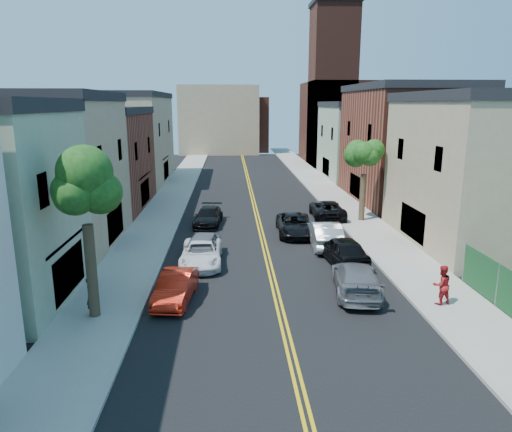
{
  "coord_description": "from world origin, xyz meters",
  "views": [
    {
      "loc": [
        -2.12,
        -4.78,
        8.86
      ],
      "look_at": [
        -0.54,
        23.95,
        2.0
      ],
      "focal_mm": 33.16,
      "sensor_mm": 36.0,
      "label": 1
    }
  ],
  "objects": [
    {
      "name": "bldg_right_brick",
      "position": [
        14.0,
        38.0,
        5.0
      ],
      "size": [
        9.0,
        14.0,
        10.0
      ],
      "primitive_type": "cube",
      "color": "brown",
      "rests_on": "ground"
    },
    {
      "name": "bldg_left_tan_far",
      "position": [
        -14.0,
        50.0,
        4.75
      ],
      "size": [
        9.0,
        16.0,
        9.5
      ],
      "primitive_type": "cube",
      "color": "#998466",
      "rests_on": "ground"
    },
    {
      "name": "dark_car_right_far",
      "position": [
        5.5,
        31.3,
        0.72
      ],
      "size": [
        2.57,
        5.26,
        1.44
      ],
      "primitive_type": "imported",
      "rotation": [
        0.0,
        0.0,
        3.11
      ],
      "color": "black",
      "rests_on": "ground"
    },
    {
      "name": "black_suv_lane",
      "position": [
        2.29,
        26.64,
        0.71
      ],
      "size": [
        2.49,
        5.16,
        1.42
      ],
      "primitive_type": "imported",
      "rotation": [
        0.0,
        0.0,
        -0.03
      ],
      "color": "black",
      "rests_on": "ground"
    },
    {
      "name": "pedestrian_left",
      "position": [
        -8.04,
        14.19,
        0.96
      ],
      "size": [
        0.45,
        0.63,
        1.61
      ],
      "primitive_type": "imported",
      "rotation": [
        0.0,
        0.0,
        1.46
      ],
      "color": "#23232A",
      "rests_on": "sidewalk_left"
    },
    {
      "name": "tree_left_mid",
      "position": [
        -7.88,
        14.01,
        6.58
      ],
      "size": [
        5.2,
        5.2,
        9.29
      ],
      "color": "#3D301E",
      "rests_on": "sidewalk_left"
    },
    {
      "name": "bldg_right_tan",
      "position": [
        14.0,
        24.0,
        4.5
      ],
      "size": [
        9.0,
        12.0,
        9.0
      ],
      "primitive_type": "cube",
      "color": "#998466",
      "rests_on": "ground"
    },
    {
      "name": "black_car_right",
      "position": [
        4.18,
        20.47,
        0.8
      ],
      "size": [
        2.43,
        4.88,
        1.6
      ],
      "primitive_type": "imported",
      "rotation": [
        0.0,
        0.0,
        3.26
      ],
      "color": "black",
      "rests_on": "ground"
    },
    {
      "name": "silver_car_right",
      "position": [
        3.8,
        23.71,
        0.82
      ],
      "size": [
        1.9,
        5.04,
        1.64
      ],
      "primitive_type": "imported",
      "rotation": [
        0.0,
        0.0,
        3.11
      ],
      "color": "#AAADB1",
      "rests_on": "ground"
    },
    {
      "name": "backdrop_center",
      "position": [
        0.0,
        86.0,
        5.0
      ],
      "size": [
        10.0,
        8.0,
        10.0
      ],
      "primitive_type": "cube",
      "color": "brown",
      "rests_on": "ground"
    },
    {
      "name": "sidewalk_left",
      "position": [
        -7.9,
        40.0,
        0.07
      ],
      "size": [
        3.2,
        100.0,
        0.15
      ],
      "primitive_type": "cube",
      "color": "gray",
      "rests_on": "ground"
    },
    {
      "name": "bldg_left_tan_near",
      "position": [
        -14.0,
        25.0,
        4.5
      ],
      "size": [
        9.0,
        10.0,
        9.0
      ],
      "primitive_type": "cube",
      "color": "#998466",
      "rests_on": "ground"
    },
    {
      "name": "black_car_left",
      "position": [
        -3.8,
        29.6,
        0.66
      ],
      "size": [
        2.28,
        4.72,
        1.32
      ],
      "primitive_type": "imported",
      "rotation": [
        0.0,
        0.0,
        -0.1
      ],
      "color": "black",
      "rests_on": "ground"
    },
    {
      "name": "bldg_right_palegrn",
      "position": [
        14.0,
        52.0,
        4.25
      ],
      "size": [
        9.0,
        12.0,
        8.5
      ],
      "primitive_type": "cube",
      "color": "gray",
      "rests_on": "ground"
    },
    {
      "name": "curb_right",
      "position": [
        6.15,
        40.0,
        0.07
      ],
      "size": [
        0.3,
        100.0,
        0.15
      ],
      "primitive_type": "cube",
      "color": "gray",
      "rests_on": "ground"
    },
    {
      "name": "church",
      "position": [
        16.33,
        67.07,
        7.24
      ],
      "size": [
        16.2,
        14.2,
        22.6
      ],
      "color": "#4C2319",
      "rests_on": "ground"
    },
    {
      "name": "white_pickup",
      "position": [
        -3.8,
        20.67,
        0.68
      ],
      "size": [
        2.25,
        4.87,
        1.35
      ],
      "primitive_type": "imported",
      "rotation": [
        0.0,
        0.0,
        0.0
      ],
      "color": "white",
      "rests_on": "ground"
    },
    {
      "name": "grey_car_right",
      "position": [
        3.8,
        16.13,
        0.74
      ],
      "size": [
        2.75,
        5.33,
        1.48
      ],
      "primitive_type": "imported",
      "rotation": [
        0.0,
        0.0,
        3.0
      ],
      "color": "slate",
      "rests_on": "ground"
    },
    {
      "name": "curb_left",
      "position": [
        -6.15,
        40.0,
        0.07
      ],
      "size": [
        0.3,
        100.0,
        0.15
      ],
      "primitive_type": "cube",
      "color": "gray",
      "rests_on": "ground"
    },
    {
      "name": "grey_car_left",
      "position": [
        -3.8,
        21.32,
        0.78
      ],
      "size": [
        2.42,
        4.77,
        1.56
      ],
      "primitive_type": "imported",
      "rotation": [
        0.0,
        0.0,
        -0.13
      ],
      "color": "slate",
      "rests_on": "ground"
    },
    {
      "name": "bldg_left_brick",
      "position": [
        -14.0,
        36.0,
        4.0
      ],
      "size": [
        9.0,
        12.0,
        8.0
      ],
      "primitive_type": "cube",
      "color": "brown",
      "rests_on": "ground"
    },
    {
      "name": "sidewalk_right",
      "position": [
        7.9,
        40.0,
        0.07
      ],
      "size": [
        3.2,
        100.0,
        0.15
      ],
      "primitive_type": "cube",
      "color": "gray",
      "rests_on": "ground"
    },
    {
      "name": "tree_right_far",
      "position": [
        7.92,
        30.01,
        5.76
      ],
      "size": [
        4.4,
        4.4,
        8.03
      ],
      "color": "#3D301E",
      "rests_on": "sidewalk_right"
    },
    {
      "name": "red_sedan",
      "position": [
        -4.68,
        15.65,
        0.67
      ],
      "size": [
        1.88,
        4.22,
        1.34
      ],
      "primitive_type": "imported",
      "rotation": [
        0.0,
        0.0,
        -0.12
      ],
      "color": "red",
      "rests_on": "ground"
    },
    {
      "name": "pedestrian_right",
      "position": [
        7.16,
        14.35,
        1.05
      ],
      "size": [
        0.99,
        0.84,
        1.8
      ],
      "primitive_type": "imported",
      "rotation": [
        0.0,
        0.0,
        3.34
      ],
      "color": "#A2181B",
      "rests_on": "sidewalk_right"
    },
    {
      "name": "backdrop_left",
      "position": [
        -4.0,
        82.0,
        6.0
      ],
      "size": [
        14.0,
        8.0,
        12.0
      ],
      "primitive_type": "cube",
      "color": "#998466",
      "rests_on": "ground"
    }
  ]
}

